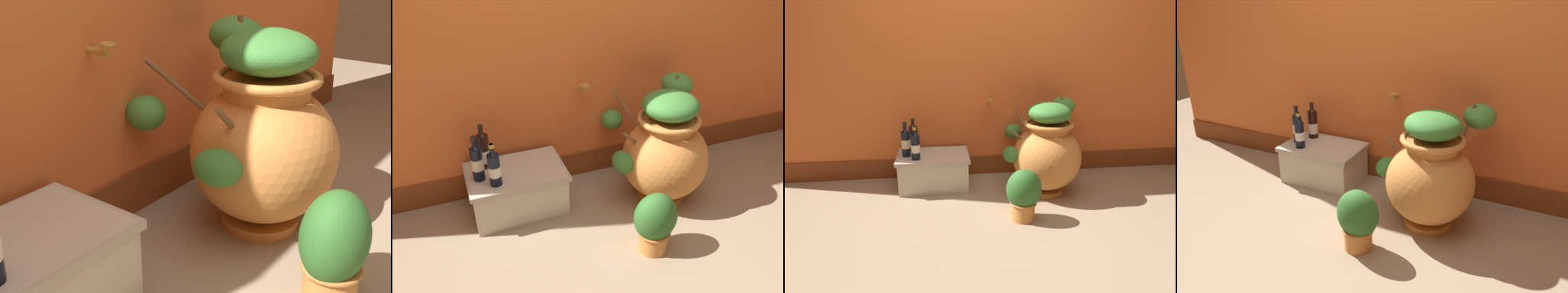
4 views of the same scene
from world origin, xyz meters
The scene contains 8 objects.
ground_plane centered at (0.00, 0.00, 0.00)m, with size 7.00×7.00×0.00m, color gray.
back_wall centered at (0.00, 1.20, 1.29)m, with size 4.40×0.33×2.60m.
terracotta_urn centered at (0.45, 0.65, 0.37)m, with size 0.68×0.77×0.78m.
stone_ledge centered at (-0.49, 0.86, 0.16)m, with size 0.61×0.41×0.30m.
wine_bottle_left centered at (-0.65, 0.98, 0.42)m, with size 0.08×0.08×0.29m.
wine_bottle_middle centered at (-0.62, 0.76, 0.42)m, with size 0.07×0.07×0.28m.
wine_bottle_right centered at (-0.71, 0.85, 0.43)m, with size 0.07×0.07×0.29m.
potted_shrub centered at (0.16, 0.21, 0.20)m, with size 0.25×0.20×0.38m.
Camera 3 is at (-0.42, -1.87, 1.26)m, focal length 30.62 mm.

